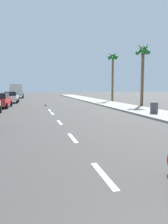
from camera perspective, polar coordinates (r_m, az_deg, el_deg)
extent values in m
plane|color=#423F3D|center=(20.91, -8.58, 0.27)|extent=(160.00, 160.00, 0.00)
cube|color=#9E998E|center=(24.84, 9.96, 1.35)|extent=(3.60, 80.00, 0.14)
cube|color=white|center=(5.80, 4.93, -15.61)|extent=(0.16, 1.80, 0.01)
cube|color=white|center=(9.73, -2.93, -6.55)|extent=(0.16, 1.80, 0.01)
cube|color=white|center=(14.04, -6.20, -2.60)|extent=(0.16, 1.80, 0.01)
cube|color=white|center=(18.96, -8.08, -0.33)|extent=(0.16, 1.80, 0.01)
cube|color=white|center=(21.39, -8.69, 0.41)|extent=(0.16, 1.80, 0.01)
cube|color=white|center=(27.74, -9.76, 1.72)|extent=(0.16, 1.80, 0.01)
cube|color=white|center=(27.71, -9.76, 1.72)|extent=(0.16, 1.80, 0.01)
cylinder|color=black|center=(20.34, -20.48, 0.68)|extent=(0.19, 0.64, 0.64)
cube|color=red|center=(25.49, -20.58, 2.56)|extent=(2.17, 4.64, 0.64)
cylinder|color=black|center=(26.88, -17.95, 2.04)|extent=(0.22, 0.65, 0.64)
cylinder|color=black|center=(23.84, -18.97, 1.50)|extent=(0.22, 0.65, 0.64)
cube|color=white|center=(32.93, -17.95, 3.41)|extent=(1.78, 4.07, 0.64)
cube|color=black|center=(32.71, -18.02, 4.44)|extent=(1.53, 2.13, 0.56)
cylinder|color=black|center=(34.41, -19.12, 2.86)|extent=(0.19, 0.64, 0.64)
cylinder|color=black|center=(34.24, -16.29, 2.94)|extent=(0.19, 0.64, 0.64)
cylinder|color=black|center=(31.68, -19.70, 2.58)|extent=(0.19, 0.64, 0.64)
cylinder|color=black|center=(31.51, -16.64, 2.66)|extent=(0.19, 0.64, 0.64)
cube|color=#23478C|center=(50.25, -16.60, 4.92)|extent=(2.46, 2.40, 1.40)
cube|color=silver|center=(47.26, -16.73, 5.39)|extent=(2.51, 4.22, 2.30)
cylinder|color=black|center=(50.19, -17.95, 4.02)|extent=(0.30, 0.91, 0.90)
cylinder|color=black|center=(50.12, -15.21, 4.10)|extent=(0.30, 0.91, 0.90)
cylinder|color=black|center=(46.30, -18.21, 3.84)|extent=(0.30, 0.91, 0.90)
cylinder|color=black|center=(46.22, -15.24, 3.93)|extent=(0.30, 0.91, 0.90)
cylinder|color=brown|center=(27.05, 14.58, 8.50)|extent=(0.35, 0.35, 6.62)
cone|color=#1E6B28|center=(27.44, 15.28, 15.09)|extent=(0.70, 1.78, 1.43)
cone|color=#1E6B28|center=(27.61, 14.75, 15.04)|extent=(1.43, 1.07, 1.05)
cone|color=#1E6B28|center=(27.53, 14.35, 15.08)|extent=(1.80, 1.11, 1.44)
cone|color=#1E6B28|center=(27.28, 14.26, 15.17)|extent=(0.57, 1.41, 1.01)
cone|color=#1E6B28|center=(27.12, 14.81, 15.21)|extent=(1.67, 1.09, 1.46)
cone|color=#1E6B28|center=(27.24, 15.24, 15.15)|extent=(1.37, 1.10, 1.23)
cylinder|color=brown|center=(35.67, 7.26, 8.49)|extent=(0.32, 0.32, 7.15)
cone|color=#1E6B28|center=(36.02, 7.74, 13.93)|extent=(0.59, 1.39, 0.87)
cone|color=#1E6B28|center=(36.22, 7.34, 13.90)|extent=(1.68, 1.05, 1.28)
cone|color=#1E6B28|center=(36.15, 7.06, 13.91)|extent=(1.50, 1.00, 1.06)
cone|color=#1E6B28|center=(35.89, 6.95, 13.97)|extent=(0.45, 1.69, 1.38)
cone|color=#1E6B28|center=(35.73, 7.29, 14.00)|extent=(1.64, 1.22, 1.14)
cone|color=#1E6B28|center=(35.85, 7.70, 13.97)|extent=(1.37, 1.36, 1.21)
cylinder|color=#47474C|center=(18.48, 17.36, 1.06)|extent=(0.60, 0.60, 0.87)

